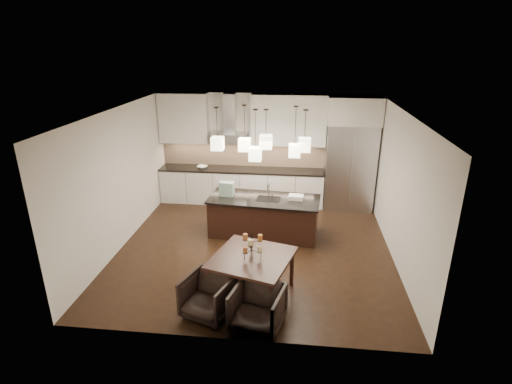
# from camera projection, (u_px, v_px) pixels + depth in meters

# --- Properties ---
(floor) EXTENTS (5.50, 5.50, 0.02)m
(floor) POSITION_uv_depth(u_px,v_px,m) (255.00, 247.00, 8.29)
(floor) COLOR black
(floor) RESTS_ON ground
(ceiling) EXTENTS (5.50, 5.50, 0.02)m
(ceiling) POSITION_uv_depth(u_px,v_px,m) (255.00, 111.00, 7.29)
(ceiling) COLOR white
(ceiling) RESTS_ON wall_back
(wall_back) EXTENTS (5.50, 0.02, 2.80)m
(wall_back) POSITION_uv_depth(u_px,v_px,m) (267.00, 148.00, 10.35)
(wall_back) COLOR silver
(wall_back) RESTS_ON ground
(wall_front) EXTENTS (5.50, 0.02, 2.80)m
(wall_front) POSITION_uv_depth(u_px,v_px,m) (232.00, 254.00, 5.22)
(wall_front) COLOR silver
(wall_front) RESTS_ON ground
(wall_left) EXTENTS (0.02, 5.50, 2.80)m
(wall_left) POSITION_uv_depth(u_px,v_px,m) (119.00, 179.00, 8.07)
(wall_left) COLOR silver
(wall_left) RESTS_ON ground
(wall_right) EXTENTS (0.02, 5.50, 2.80)m
(wall_right) POSITION_uv_depth(u_px,v_px,m) (400.00, 189.00, 7.51)
(wall_right) COLOR silver
(wall_right) RESTS_ON ground
(refrigerator) EXTENTS (1.20, 0.72, 2.15)m
(refrigerator) POSITION_uv_depth(u_px,v_px,m) (349.00, 167.00, 9.90)
(refrigerator) COLOR #B7B7BA
(refrigerator) RESTS_ON floor
(fridge_panel) EXTENTS (1.26, 0.72, 0.65)m
(fridge_panel) POSITION_uv_depth(u_px,v_px,m) (354.00, 110.00, 9.40)
(fridge_panel) COLOR silver
(fridge_panel) RESTS_ON refrigerator
(lower_cabinets) EXTENTS (4.21, 0.62, 0.88)m
(lower_cabinets) POSITION_uv_depth(u_px,v_px,m) (242.00, 186.00, 10.45)
(lower_cabinets) COLOR silver
(lower_cabinets) RESTS_ON floor
(countertop) EXTENTS (4.21, 0.66, 0.04)m
(countertop) POSITION_uv_depth(u_px,v_px,m) (241.00, 170.00, 10.29)
(countertop) COLOR black
(countertop) RESTS_ON lower_cabinets
(backsplash) EXTENTS (4.21, 0.02, 0.63)m
(backsplash) POSITION_uv_depth(u_px,v_px,m) (243.00, 154.00, 10.45)
(backsplash) COLOR #D2AF8D
(backsplash) RESTS_ON countertop
(upper_cab_left) EXTENTS (1.25, 0.35, 1.25)m
(upper_cab_left) POSITION_uv_depth(u_px,v_px,m) (184.00, 118.00, 10.11)
(upper_cab_left) COLOR silver
(upper_cab_left) RESTS_ON wall_back
(upper_cab_right) EXTENTS (1.85, 0.35, 1.25)m
(upper_cab_right) POSITION_uv_depth(u_px,v_px,m) (289.00, 120.00, 9.84)
(upper_cab_right) COLOR silver
(upper_cab_right) RESTS_ON wall_back
(hood_canopy) EXTENTS (0.90, 0.52, 0.24)m
(hood_canopy) POSITION_uv_depth(u_px,v_px,m) (229.00, 138.00, 10.07)
(hood_canopy) COLOR #B7B7BA
(hood_canopy) RESTS_ON wall_back
(hood_chimney) EXTENTS (0.30, 0.28, 0.96)m
(hood_chimney) POSITION_uv_depth(u_px,v_px,m) (230.00, 113.00, 9.96)
(hood_chimney) COLOR #B7B7BA
(hood_chimney) RESTS_ON hood_canopy
(fruit_bowl) EXTENTS (0.32, 0.32, 0.06)m
(fruit_bowl) POSITION_uv_depth(u_px,v_px,m) (202.00, 167.00, 10.32)
(fruit_bowl) COLOR silver
(fruit_bowl) RESTS_ON countertop
(island_body) EXTENTS (2.37, 1.12, 0.81)m
(island_body) POSITION_uv_depth(u_px,v_px,m) (264.00, 217.00, 8.72)
(island_body) COLOR black
(island_body) RESTS_ON floor
(island_top) EXTENTS (2.45, 1.20, 0.04)m
(island_top) POSITION_uv_depth(u_px,v_px,m) (264.00, 199.00, 8.57)
(island_top) COLOR black
(island_top) RESTS_ON island_body
(faucet) EXTENTS (0.11, 0.23, 0.35)m
(faucet) POSITION_uv_depth(u_px,v_px,m) (269.00, 190.00, 8.57)
(faucet) COLOR silver
(faucet) RESTS_ON island_top
(tote_bag) EXTENTS (0.33, 0.19, 0.31)m
(tote_bag) POSITION_uv_depth(u_px,v_px,m) (227.00, 189.00, 8.65)
(tote_bag) COLOR #225A42
(tote_bag) RESTS_ON island_top
(food_container) EXTENTS (0.33, 0.25, 0.09)m
(food_container) POSITION_uv_depth(u_px,v_px,m) (296.00, 197.00, 8.50)
(food_container) COLOR silver
(food_container) RESTS_ON island_top
(dining_table) EXTENTS (1.50, 1.50, 0.73)m
(dining_table) POSITION_uv_depth(u_px,v_px,m) (252.00, 276.00, 6.61)
(dining_table) COLOR black
(dining_table) RESTS_ON floor
(candelabra) EXTENTS (0.43, 0.43, 0.43)m
(candelabra) POSITION_uv_depth(u_px,v_px,m) (252.00, 245.00, 6.41)
(candelabra) COLOR black
(candelabra) RESTS_ON dining_table
(candle_a) EXTENTS (0.09, 0.09, 0.10)m
(candle_a) POSITION_uv_depth(u_px,v_px,m) (260.00, 249.00, 6.37)
(candle_a) COLOR beige
(candle_a) RESTS_ON candelabra
(candle_b) EXTENTS (0.09, 0.09, 0.10)m
(candle_b) POSITION_uv_depth(u_px,v_px,m) (251.00, 243.00, 6.55)
(candle_b) COLOR #C86B27
(candle_b) RESTS_ON candelabra
(candle_c) EXTENTS (0.09, 0.09, 0.10)m
(candle_c) POSITION_uv_depth(u_px,v_px,m) (245.00, 250.00, 6.35)
(candle_c) COLOR #AC6032
(candle_c) RESTS_ON candelabra
(candle_d) EXTENTS (0.09, 0.09, 0.10)m
(candle_d) POSITION_uv_depth(u_px,v_px,m) (260.00, 238.00, 6.40)
(candle_d) COLOR #C86B27
(candle_d) RESTS_ON candelabra
(candle_e) EXTENTS (0.09, 0.09, 0.10)m
(candle_e) POSITION_uv_depth(u_px,v_px,m) (245.00, 237.00, 6.43)
(candle_e) COLOR #AC6032
(candle_e) RESTS_ON candelabra
(candle_f) EXTENTS (0.09, 0.09, 0.10)m
(candle_f) POSITION_uv_depth(u_px,v_px,m) (250.00, 242.00, 6.25)
(candle_f) COLOR beige
(candle_f) RESTS_ON candelabra
(armchair_left) EXTENTS (0.90, 0.91, 0.66)m
(armchair_left) POSITION_uv_depth(u_px,v_px,m) (208.00, 296.00, 6.15)
(armchair_left) COLOR black
(armchair_left) RESTS_ON floor
(armchair_right) EXTENTS (0.87, 0.89, 0.67)m
(armchair_right) POSITION_uv_depth(u_px,v_px,m) (258.00, 308.00, 5.85)
(armchair_right) COLOR black
(armchair_right) RESTS_ON floor
(pendant_a) EXTENTS (0.24, 0.24, 0.26)m
(pendant_a) POSITION_uv_depth(u_px,v_px,m) (218.00, 143.00, 8.06)
(pendant_a) COLOR beige
(pendant_a) RESTS_ON ceiling
(pendant_b) EXTENTS (0.24, 0.24, 0.26)m
(pendant_b) POSITION_uv_depth(u_px,v_px,m) (245.00, 145.00, 8.36)
(pendant_b) COLOR beige
(pendant_b) RESTS_ON ceiling
(pendant_c) EXTENTS (0.24, 0.24, 0.26)m
(pendant_c) POSITION_uv_depth(u_px,v_px,m) (266.00, 142.00, 7.80)
(pendant_c) COLOR beige
(pendant_c) RESTS_ON ceiling
(pendant_d) EXTENTS (0.24, 0.24, 0.26)m
(pendant_d) POSITION_uv_depth(u_px,v_px,m) (295.00, 151.00, 8.26)
(pendant_d) COLOR beige
(pendant_d) RESTS_ON ceiling
(pendant_e) EXTENTS (0.24, 0.24, 0.26)m
(pendant_e) POSITION_uv_depth(u_px,v_px,m) (304.00, 145.00, 7.75)
(pendant_e) COLOR beige
(pendant_e) RESTS_ON ceiling
(pendant_f) EXTENTS (0.24, 0.24, 0.26)m
(pendant_f) POSITION_uv_depth(u_px,v_px,m) (255.00, 154.00, 7.88)
(pendant_f) COLOR beige
(pendant_f) RESTS_ON ceiling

